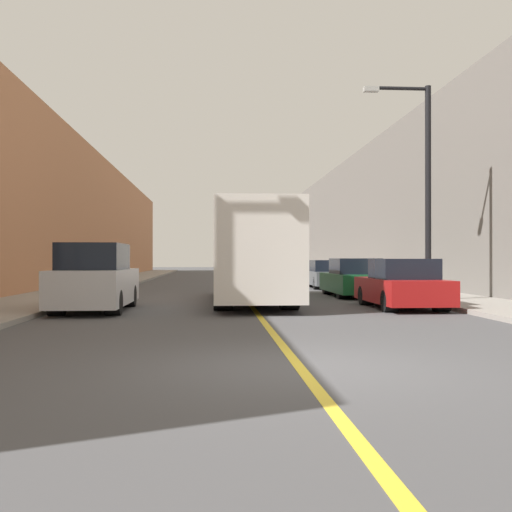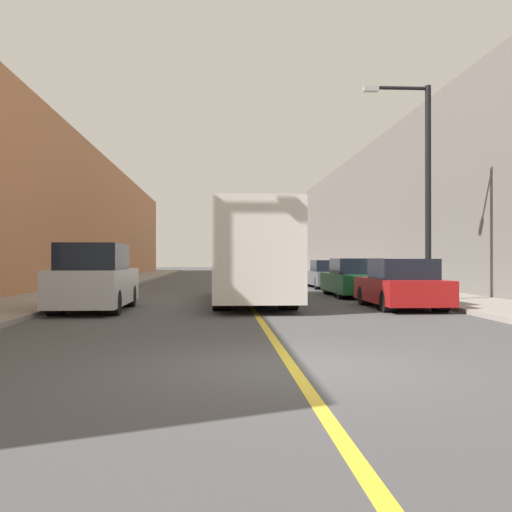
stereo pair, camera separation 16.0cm
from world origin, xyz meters
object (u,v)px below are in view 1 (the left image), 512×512
(bus, at_px, (250,253))
(car_right_mid, at_px, (354,279))
(car_right_near, at_px, (402,286))
(street_lamp_left, at_px, (0,123))
(car_right_far, at_px, (327,275))
(parked_suv_left, at_px, (95,280))
(street_lamp_right, at_px, (422,178))

(bus, height_order, car_right_mid, bus)
(bus, relative_size, car_right_mid, 2.19)
(car_right_near, bearing_deg, street_lamp_left, -156.33)
(car_right_mid, relative_size, car_right_far, 1.05)
(car_right_far, height_order, street_lamp_left, street_lamp_left)
(bus, relative_size, car_right_near, 2.44)
(parked_suv_left, relative_size, car_right_far, 1.01)
(bus, bearing_deg, car_right_far, 64.63)
(car_right_mid, bearing_deg, street_lamp_right, -70.27)
(car_right_near, relative_size, street_lamp_right, 0.60)
(parked_suv_left, distance_m, car_right_near, 9.09)
(street_lamp_left, bearing_deg, car_right_near, 23.67)
(bus, xyz_separation_m, street_lamp_right, (5.73, -1.13, 2.49))
(parked_suv_left, height_order, street_lamp_left, street_lamp_left)
(car_right_mid, bearing_deg, car_right_near, -88.83)
(car_right_near, height_order, street_lamp_right, street_lamp_right)
(street_lamp_left, height_order, street_lamp_right, street_lamp_left)
(car_right_near, bearing_deg, street_lamp_right, 54.40)
(car_right_near, distance_m, car_right_far, 12.52)
(car_right_near, xyz_separation_m, street_lamp_left, (-10.29, -4.51, 3.76))
(car_right_mid, bearing_deg, parked_suv_left, -145.97)
(street_lamp_right, bearing_deg, car_right_near, -125.60)
(car_right_near, distance_m, car_right_mid, 5.72)
(bus, xyz_separation_m, parked_suv_left, (-4.63, -3.26, -0.82))
(bus, bearing_deg, car_right_near, -33.37)
(bus, xyz_separation_m, car_right_near, (4.45, -2.93, -1.03))
(parked_suv_left, height_order, street_lamp_right, street_lamp_right)
(street_lamp_left, bearing_deg, car_right_mid, 45.16)
(car_right_far, bearing_deg, bus, -115.37)
(parked_suv_left, distance_m, car_right_far, 15.79)
(parked_suv_left, bearing_deg, car_right_far, 54.45)
(bus, distance_m, car_right_far, 10.66)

